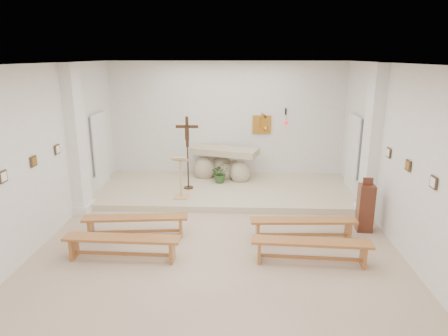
{
  "coord_description": "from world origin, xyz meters",
  "views": [
    {
      "loc": [
        0.44,
        -6.91,
        3.64
      ],
      "look_at": [
        0.07,
        1.6,
        1.24
      ],
      "focal_mm": 32.0,
      "sensor_mm": 36.0,
      "label": 1
    }
  ],
  "objects_px": {
    "altar": "(224,165)",
    "lectern": "(181,177)",
    "crucifix_stand": "(187,148)",
    "bench_left_front": "(136,222)",
    "donation_pedestal": "(365,208)",
    "bench_right_front": "(303,225)",
    "bench_left_second": "(122,243)",
    "bench_right_second": "(311,246)"
  },
  "relations": [
    {
      "from": "donation_pedestal",
      "to": "crucifix_stand",
      "type": "bearing_deg",
      "value": 155.14
    },
    {
      "from": "crucifix_stand",
      "to": "bench_right_front",
      "type": "xyz_separation_m",
      "value": [
        2.7,
        -2.75,
        -0.95
      ]
    },
    {
      "from": "bench_right_front",
      "to": "bench_right_second",
      "type": "relative_size",
      "value": 1.0
    },
    {
      "from": "altar",
      "to": "bench_left_second",
      "type": "bearing_deg",
      "value": -91.6
    },
    {
      "from": "bench_left_second",
      "to": "altar",
      "type": "bearing_deg",
      "value": 72.28
    },
    {
      "from": "crucifix_stand",
      "to": "bench_left_front",
      "type": "height_order",
      "value": "crucifix_stand"
    },
    {
      "from": "crucifix_stand",
      "to": "bench_left_front",
      "type": "xyz_separation_m",
      "value": [
        -0.73,
        -2.75,
        -0.95
      ]
    },
    {
      "from": "lectern",
      "to": "bench_right_front",
      "type": "xyz_separation_m",
      "value": [
        2.79,
        -1.97,
        -0.36
      ]
    },
    {
      "from": "donation_pedestal",
      "to": "bench_left_second",
      "type": "distance_m",
      "value": 5.05
    },
    {
      "from": "bench_left_second",
      "to": "lectern",
      "type": "bearing_deg",
      "value": 79.2
    },
    {
      "from": "donation_pedestal",
      "to": "bench_right_front",
      "type": "height_order",
      "value": "donation_pedestal"
    },
    {
      "from": "crucifix_stand",
      "to": "bench_left_second",
      "type": "distance_m",
      "value": 3.91
    },
    {
      "from": "donation_pedestal",
      "to": "bench_right_second",
      "type": "relative_size",
      "value": 0.55
    },
    {
      "from": "bench_left_front",
      "to": "crucifix_stand",
      "type": "bearing_deg",
      "value": 69.3
    },
    {
      "from": "bench_left_front",
      "to": "bench_left_second",
      "type": "relative_size",
      "value": 1.01
    },
    {
      "from": "bench_right_front",
      "to": "altar",
      "type": "bearing_deg",
      "value": 112.59
    },
    {
      "from": "crucifix_stand",
      "to": "bench_left_second",
      "type": "height_order",
      "value": "crucifix_stand"
    },
    {
      "from": "lectern",
      "to": "donation_pedestal",
      "type": "relative_size",
      "value": 0.94
    },
    {
      "from": "bench_right_front",
      "to": "bench_left_second",
      "type": "distance_m",
      "value": 3.57
    },
    {
      "from": "bench_left_front",
      "to": "bench_right_front",
      "type": "relative_size",
      "value": 1.0
    },
    {
      "from": "altar",
      "to": "donation_pedestal",
      "type": "xyz_separation_m",
      "value": [
        3.16,
        -3.23,
        -0.01
      ]
    },
    {
      "from": "crucifix_stand",
      "to": "lectern",
      "type": "bearing_deg",
      "value": -97.08
    },
    {
      "from": "crucifix_stand",
      "to": "donation_pedestal",
      "type": "bearing_deg",
      "value": -29.36
    },
    {
      "from": "lectern",
      "to": "bench_right_front",
      "type": "relative_size",
      "value": 0.52
    },
    {
      "from": "bench_right_second",
      "to": "crucifix_stand",
      "type": "bearing_deg",
      "value": 129.25
    },
    {
      "from": "crucifix_stand",
      "to": "bench_right_second",
      "type": "xyz_separation_m",
      "value": [
        2.7,
        -3.72,
        -0.95
      ]
    },
    {
      "from": "crucifix_stand",
      "to": "bench_right_front",
      "type": "bearing_deg",
      "value": -46.32
    },
    {
      "from": "altar",
      "to": "lectern",
      "type": "bearing_deg",
      "value": -101.78
    },
    {
      "from": "crucifix_stand",
      "to": "donation_pedestal",
      "type": "xyz_separation_m",
      "value": [
        4.08,
        -2.22,
        -0.76
      ]
    },
    {
      "from": "altar",
      "to": "bench_left_front",
      "type": "relative_size",
      "value": 0.95
    },
    {
      "from": "altar",
      "to": "bench_left_front",
      "type": "distance_m",
      "value": 4.12
    },
    {
      "from": "altar",
      "to": "lectern",
      "type": "xyz_separation_m",
      "value": [
        -1.01,
        -1.79,
        0.17
      ]
    },
    {
      "from": "lectern",
      "to": "crucifix_stand",
      "type": "relative_size",
      "value": 0.57
    },
    {
      "from": "altar",
      "to": "donation_pedestal",
      "type": "height_order",
      "value": "donation_pedestal"
    },
    {
      "from": "lectern",
      "to": "bench_left_second",
      "type": "height_order",
      "value": "lectern"
    },
    {
      "from": "altar",
      "to": "bench_left_second",
      "type": "xyz_separation_m",
      "value": [
        -1.66,
        -4.73,
        -0.19
      ]
    },
    {
      "from": "bench_left_second",
      "to": "bench_right_front",
      "type": "bearing_deg",
      "value": 17.37
    },
    {
      "from": "bench_left_front",
      "to": "bench_right_front",
      "type": "height_order",
      "value": "same"
    },
    {
      "from": "bench_right_front",
      "to": "lectern",
      "type": "bearing_deg",
      "value": 142.05
    },
    {
      "from": "donation_pedestal",
      "to": "bench_left_front",
      "type": "distance_m",
      "value": 4.85
    },
    {
      "from": "altar",
      "to": "crucifix_stand",
      "type": "bearing_deg",
      "value": -114.87
    },
    {
      "from": "lectern",
      "to": "bench_left_front",
      "type": "bearing_deg",
      "value": -106.22
    }
  ]
}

